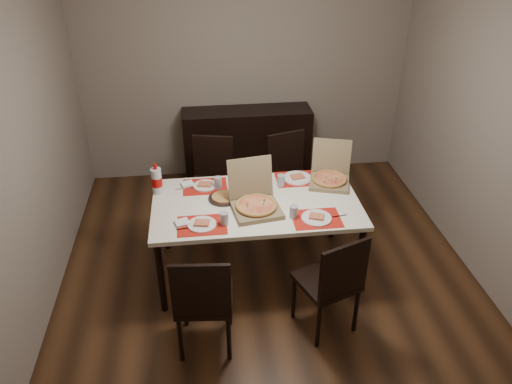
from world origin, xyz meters
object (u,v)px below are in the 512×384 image
at_px(dining_table, 256,208).
at_px(chair_near_left, 203,299).
at_px(chair_near_right, 333,281).
at_px(soda_bottle, 157,181).
at_px(chair_far_left, 212,177).
at_px(pizza_box_center, 255,203).
at_px(dip_bowl, 262,187).
at_px(sideboard, 247,145).
at_px(chair_far_right, 290,173).

distance_m(dining_table, chair_near_left, 1.05).
distance_m(chair_near_right, soda_bottle, 1.77).
bearing_deg(chair_far_left, pizza_box_center, -71.84).
xyz_separation_m(chair_near_left, chair_far_left, (0.14, 1.82, 0.00)).
distance_m(pizza_box_center, soda_bottle, 0.91).
height_order(chair_near_left, dip_bowl, chair_near_left).
relative_size(pizza_box_center, soda_bottle, 1.68).
xyz_separation_m(sideboard, chair_far_right, (0.36, -0.85, 0.06)).
height_order(dining_table, dip_bowl, dip_bowl).
xyz_separation_m(chair_near_left, chair_far_right, (0.97, 1.81, 0.00)).
relative_size(chair_far_right, dip_bowl, 8.41).
bearing_deg(dining_table, soda_bottle, 163.26).
bearing_deg(pizza_box_center, chair_far_left, 108.16).
height_order(sideboard, chair_near_right, chair_near_right).
xyz_separation_m(chair_near_right, pizza_box_center, (-0.51, 0.72, 0.30)).
bearing_deg(chair_near_left, dining_table, 61.32).
bearing_deg(sideboard, chair_far_left, -118.53).
xyz_separation_m(dining_table, dip_bowl, (0.08, 0.23, 0.08)).
height_order(dining_table, chair_far_right, chair_far_right).
bearing_deg(sideboard, pizza_box_center, -93.82).
height_order(pizza_box_center, dip_bowl, pizza_box_center).
distance_m(sideboard, chair_far_right, 0.93).
bearing_deg(dip_bowl, chair_far_right, 60.15).
bearing_deg(dining_table, sideboard, 86.58).
relative_size(chair_far_right, soda_bottle, 3.21).
bearing_deg(chair_near_left, dip_bowl, 63.08).
distance_m(dining_table, pizza_box_center, 0.17).
relative_size(dining_table, pizza_box_center, 3.69).
height_order(chair_far_left, pizza_box_center, pizza_box_center).
relative_size(dip_bowl, soda_bottle, 0.38).
relative_size(chair_near_right, pizza_box_center, 1.91).
bearing_deg(dip_bowl, dining_table, -109.47).
bearing_deg(soda_bottle, chair_far_right, 26.03).
relative_size(chair_near_left, chair_far_right, 1.00).
height_order(chair_far_left, soda_bottle, soda_bottle).
bearing_deg(chair_near_left, chair_far_right, 61.97).
bearing_deg(sideboard, chair_far_right, -66.90).
relative_size(chair_near_right, dip_bowl, 8.41).
height_order(sideboard, chair_far_right, chair_far_right).
height_order(chair_far_right, soda_bottle, soda_bottle).
bearing_deg(chair_near_right, chair_far_right, 90.82).
bearing_deg(chair_far_right, chair_near_right, -89.18).
bearing_deg(sideboard, dip_bowl, -90.87).
xyz_separation_m(chair_far_right, pizza_box_center, (-0.49, -1.01, 0.30)).
distance_m(dining_table, chair_near_right, 0.98).
relative_size(chair_far_left, pizza_box_center, 1.91).
distance_m(chair_near_left, pizza_box_center, 0.98).
distance_m(sideboard, chair_far_left, 0.96).
distance_m(chair_far_right, pizza_box_center, 1.16).
distance_m(sideboard, chair_near_right, 2.61).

